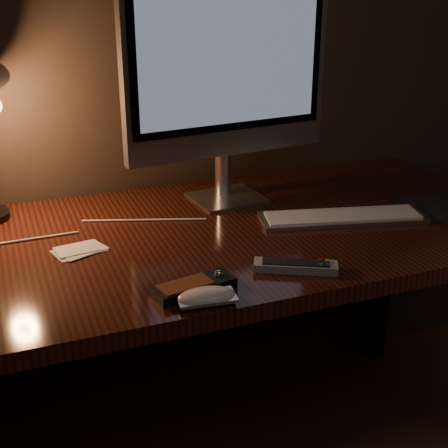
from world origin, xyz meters
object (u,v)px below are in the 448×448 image
object	(u,v)px
monitor	(228,70)
tv_remote	(296,266)
desk	(206,265)
keyboard	(343,217)
mouse	(207,298)
media_remote	(194,286)

from	to	relation	value
monitor	tv_remote	xyz separation A→B (m)	(-0.02, -0.46, -0.35)
desk	keyboard	xyz separation A→B (m)	(0.33, -0.13, 0.14)
monitor	mouse	xyz separation A→B (m)	(-0.25, -0.52, -0.35)
mouse	media_remote	size ratio (longest dim) A/B	0.64
mouse	tv_remote	size ratio (longest dim) A/B	0.64
media_remote	tv_remote	xyz separation A→B (m)	(0.23, 0.01, -0.00)
mouse	tv_remote	distance (m)	0.24
keyboard	tv_remote	distance (m)	0.33
desk	mouse	xyz separation A→B (m)	(-0.14, -0.41, 0.14)
keyboard	media_remote	bearing A→B (deg)	-141.25
desk	monitor	xyz separation A→B (m)	(0.11, 0.12, 0.49)
keyboard	tv_remote	bearing A→B (deg)	-125.30
desk	media_remote	distance (m)	0.41
mouse	media_remote	bearing A→B (deg)	103.60
tv_remote	monitor	bearing A→B (deg)	114.02
desk	monitor	world-z (taller)	monitor
tv_remote	keyboard	bearing A→B (deg)	68.22
monitor	keyboard	size ratio (longest dim) A/B	1.43
media_remote	tv_remote	bearing A→B (deg)	-8.47
mouse	media_remote	distance (m)	0.06
desk	media_remote	size ratio (longest dim) A/B	9.02
monitor	mouse	size ratio (longest dim) A/B	5.31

